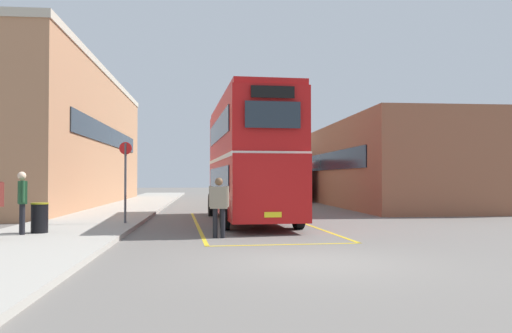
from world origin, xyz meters
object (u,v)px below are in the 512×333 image
(pedestrian_waiting_near, at_px, (22,198))
(bus_stop_sign, at_px, (125,175))
(litter_bin, at_px, (40,218))
(pedestrian_boarding, at_px, (219,203))
(single_deck_bus, at_px, (283,179))
(double_decker_bus, at_px, (249,158))

(pedestrian_waiting_near, distance_m, bus_stop_sign, 4.18)
(litter_bin, bearing_deg, pedestrian_boarding, -6.21)
(single_deck_bus, xyz_separation_m, litter_bin, (-10.57, -23.41, -1.06))
(double_decker_bus, height_order, single_deck_bus, double_decker_bus)
(double_decker_bus, relative_size, bus_stop_sign, 3.63)
(pedestrian_waiting_near, height_order, bus_stop_sign, bus_stop_sign)
(bus_stop_sign, bearing_deg, litter_bin, -122.52)
(single_deck_bus, height_order, bus_stop_sign, single_deck_bus)
(litter_bin, xyz_separation_m, bus_stop_sign, (1.94, 3.05, 1.26))
(double_decker_bus, relative_size, pedestrian_boarding, 5.97)
(double_decker_bus, distance_m, pedestrian_boarding, 5.78)
(pedestrian_boarding, bearing_deg, litter_bin, 173.79)
(bus_stop_sign, bearing_deg, single_deck_bus, 67.04)
(pedestrian_boarding, xyz_separation_m, pedestrian_waiting_near, (-5.49, 0.18, 0.16))
(single_deck_bus, height_order, litter_bin, single_deck_bus)
(pedestrian_boarding, distance_m, bus_stop_sign, 4.89)
(double_decker_bus, height_order, litter_bin, double_decker_bus)
(pedestrian_boarding, height_order, pedestrian_waiting_near, pedestrian_waiting_near)
(pedestrian_boarding, bearing_deg, single_deck_bus, 77.23)
(double_decker_bus, distance_m, bus_stop_sign, 4.89)
(litter_bin, bearing_deg, double_decker_bus, 37.11)
(pedestrian_boarding, relative_size, pedestrian_waiting_near, 0.98)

